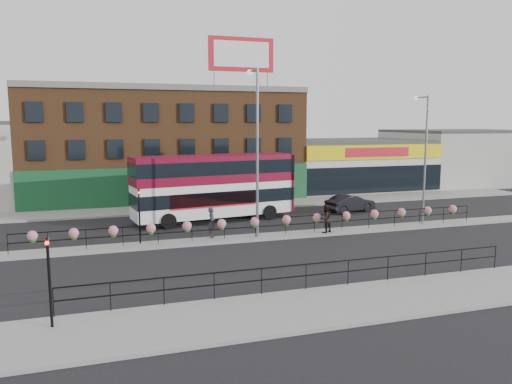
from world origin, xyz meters
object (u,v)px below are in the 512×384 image
object	(u,v)px
car	(350,203)
pedestrian_b	(325,219)
double_decker_bus	(215,181)
lamp_column_east	(424,149)
lamp_column_west	(256,138)
pedestrian_a	(212,223)

from	to	relation	value
car	pedestrian_b	world-z (taller)	pedestrian_b
double_decker_bus	lamp_column_east	distance (m)	14.90
lamp_column_west	lamp_column_east	bearing A→B (deg)	0.53
pedestrian_b	lamp_column_east	distance (m)	8.85
car	lamp_column_west	bearing A→B (deg)	108.77
pedestrian_a	lamp_column_west	size ratio (longest dim) A/B	0.18
pedestrian_a	lamp_column_west	distance (m)	5.86
pedestrian_b	lamp_column_east	world-z (taller)	lamp_column_east
car	pedestrian_b	distance (m)	8.89
double_decker_bus	pedestrian_a	world-z (taller)	double_decker_bus
car	pedestrian_b	size ratio (longest dim) A/B	2.46
car	lamp_column_east	size ratio (longest dim) A/B	0.51
lamp_column_east	lamp_column_west	bearing A→B (deg)	-179.47
double_decker_bus	lamp_column_west	bearing A→B (deg)	-79.74
pedestrian_b	car	bearing A→B (deg)	-153.52
pedestrian_a	pedestrian_b	size ratio (longest dim) A/B	1.03
lamp_column_east	car	bearing A→B (deg)	108.66
double_decker_bus	lamp_column_west	xyz separation A→B (m)	(1.14, -6.28, 3.29)
car	lamp_column_west	world-z (taller)	lamp_column_west
pedestrian_b	lamp_column_east	size ratio (longest dim) A/B	0.21
car	pedestrian_a	world-z (taller)	pedestrian_a
car	double_decker_bus	bearing A→B (deg)	76.96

